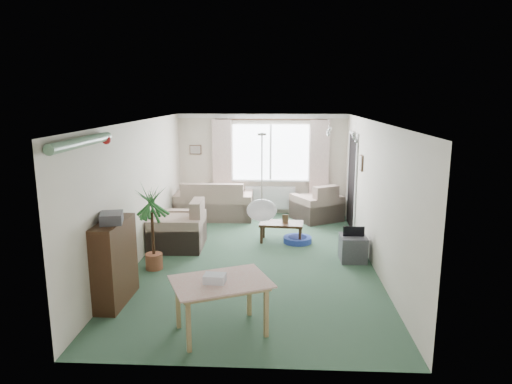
{
  "coord_description": "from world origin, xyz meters",
  "views": [
    {
      "loc": [
        0.4,
        -7.56,
        2.81
      ],
      "look_at": [
        0.0,
        0.3,
        1.15
      ],
      "focal_mm": 32.0,
      "sensor_mm": 36.0,
      "label": 1
    }
  ],
  "objects_px": {
    "houseplant": "(153,228)",
    "dining_table": "(221,307)",
    "armchair_corner": "(317,202)",
    "armchair_left": "(177,224)",
    "coffee_table": "(281,232)",
    "pet_bed": "(297,240)",
    "tv_cube": "(353,248)",
    "sofa": "(214,199)",
    "bookshelf": "(115,262)"
  },
  "relations": [
    {
      "from": "pet_bed",
      "to": "bookshelf",
      "type": "bearing_deg",
      "value": -133.45
    },
    {
      "from": "armchair_left",
      "to": "bookshelf",
      "type": "distance_m",
      "value": 2.41
    },
    {
      "from": "armchair_corner",
      "to": "tv_cube",
      "type": "bearing_deg",
      "value": 69.36
    },
    {
      "from": "sofa",
      "to": "bookshelf",
      "type": "height_order",
      "value": "bookshelf"
    },
    {
      "from": "tv_cube",
      "to": "pet_bed",
      "type": "relative_size",
      "value": 0.88
    },
    {
      "from": "dining_table",
      "to": "bookshelf",
      "type": "bearing_deg",
      "value": 154.12
    },
    {
      "from": "armchair_left",
      "to": "dining_table",
      "type": "relative_size",
      "value": 0.99
    },
    {
      "from": "armchair_corner",
      "to": "dining_table",
      "type": "xyz_separation_m",
      "value": [
        -1.56,
        -5.24,
        -0.1
      ]
    },
    {
      "from": "pet_bed",
      "to": "sofa",
      "type": "bearing_deg",
      "value": 137.12
    },
    {
      "from": "pet_bed",
      "to": "armchair_left",
      "type": "bearing_deg",
      "value": -170.49
    },
    {
      "from": "sofa",
      "to": "bookshelf",
      "type": "xyz_separation_m",
      "value": [
        -0.74,
        -4.51,
        0.14
      ]
    },
    {
      "from": "bookshelf",
      "to": "pet_bed",
      "type": "relative_size",
      "value": 2.11
    },
    {
      "from": "armchair_left",
      "to": "bookshelf",
      "type": "relative_size",
      "value": 0.88
    },
    {
      "from": "dining_table",
      "to": "tv_cube",
      "type": "distance_m",
      "value": 3.25
    },
    {
      "from": "dining_table",
      "to": "houseplant",
      "type": "bearing_deg",
      "value": 124.41
    },
    {
      "from": "sofa",
      "to": "coffee_table",
      "type": "distance_m",
      "value": 2.31
    },
    {
      "from": "bookshelf",
      "to": "houseplant",
      "type": "relative_size",
      "value": 0.82
    },
    {
      "from": "armchair_corner",
      "to": "dining_table",
      "type": "height_order",
      "value": "armchair_corner"
    },
    {
      "from": "coffee_table",
      "to": "tv_cube",
      "type": "xyz_separation_m",
      "value": [
        1.24,
        -1.01,
        0.03
      ]
    },
    {
      "from": "coffee_table",
      "to": "dining_table",
      "type": "relative_size",
      "value": 0.82
    },
    {
      "from": "sofa",
      "to": "tv_cube",
      "type": "xyz_separation_m",
      "value": [
        2.8,
        -2.69,
        -0.22
      ]
    },
    {
      "from": "armchair_left",
      "to": "houseplant",
      "type": "height_order",
      "value": "houseplant"
    },
    {
      "from": "coffee_table",
      "to": "pet_bed",
      "type": "height_order",
      "value": "coffee_table"
    },
    {
      "from": "sofa",
      "to": "houseplant",
      "type": "xyz_separation_m",
      "value": [
        -0.55,
        -3.26,
        0.26
      ]
    },
    {
      "from": "sofa",
      "to": "armchair_corner",
      "type": "height_order",
      "value": "sofa"
    },
    {
      "from": "sofa",
      "to": "bookshelf",
      "type": "distance_m",
      "value": 4.57
    },
    {
      "from": "bookshelf",
      "to": "houseplant",
      "type": "xyz_separation_m",
      "value": [
        0.19,
        1.25,
        0.12
      ]
    },
    {
      "from": "sofa",
      "to": "armchair_left",
      "type": "distance_m",
      "value": 2.16
    },
    {
      "from": "sofa",
      "to": "armchair_left",
      "type": "relative_size",
      "value": 1.74
    },
    {
      "from": "armchair_corner",
      "to": "armchair_left",
      "type": "bearing_deg",
      "value": 7.48
    },
    {
      "from": "coffee_table",
      "to": "houseplant",
      "type": "distance_m",
      "value": 2.68
    },
    {
      "from": "coffee_table",
      "to": "tv_cube",
      "type": "bearing_deg",
      "value": -39.08
    },
    {
      "from": "houseplant",
      "to": "pet_bed",
      "type": "xyz_separation_m",
      "value": [
        2.43,
        1.52,
        -0.65
      ]
    },
    {
      "from": "sofa",
      "to": "pet_bed",
      "type": "xyz_separation_m",
      "value": [
        1.88,
        -1.74,
        -0.39
      ]
    },
    {
      "from": "sofa",
      "to": "coffee_table",
      "type": "relative_size",
      "value": 2.1
    },
    {
      "from": "coffee_table",
      "to": "pet_bed",
      "type": "distance_m",
      "value": 0.35
    },
    {
      "from": "dining_table",
      "to": "armchair_corner",
      "type": "bearing_deg",
      "value": 73.45
    },
    {
      "from": "armchair_left",
      "to": "dining_table",
      "type": "bearing_deg",
      "value": 19.84
    },
    {
      "from": "sofa",
      "to": "houseplant",
      "type": "distance_m",
      "value": 3.32
    },
    {
      "from": "sofa",
      "to": "pet_bed",
      "type": "distance_m",
      "value": 2.59
    },
    {
      "from": "armchair_left",
      "to": "dining_table",
      "type": "height_order",
      "value": "armchair_left"
    },
    {
      "from": "sofa",
      "to": "houseplant",
      "type": "bearing_deg",
      "value": 79.47
    },
    {
      "from": "sofa",
      "to": "armchair_corner",
      "type": "xyz_separation_m",
      "value": [
        2.38,
        -0.02,
        -0.02
      ]
    },
    {
      "from": "armchair_left",
      "to": "sofa",
      "type": "bearing_deg",
      "value": 167.91
    },
    {
      "from": "bookshelf",
      "to": "tv_cube",
      "type": "bearing_deg",
      "value": 28.73
    },
    {
      "from": "armchair_left",
      "to": "dining_table",
      "type": "xyz_separation_m",
      "value": [
        1.22,
        -3.14,
        -0.13
      ]
    },
    {
      "from": "armchair_left",
      "to": "tv_cube",
      "type": "relative_size",
      "value": 2.1
    },
    {
      "from": "houseplant",
      "to": "dining_table",
      "type": "relative_size",
      "value": 1.37
    },
    {
      "from": "tv_cube",
      "to": "pet_bed",
      "type": "bearing_deg",
      "value": 133.72
    },
    {
      "from": "sofa",
      "to": "armchair_left",
      "type": "bearing_deg",
      "value": 78.38
    }
  ]
}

